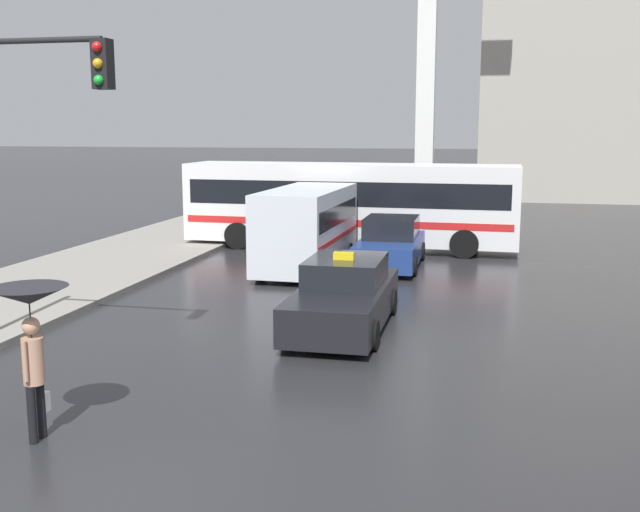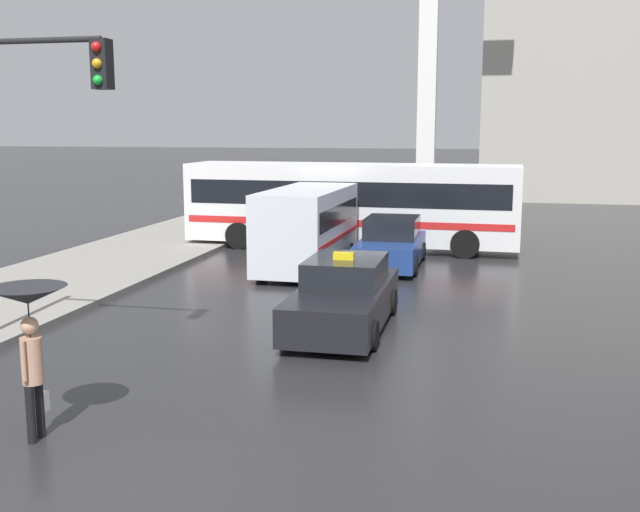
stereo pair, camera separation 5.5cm
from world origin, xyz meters
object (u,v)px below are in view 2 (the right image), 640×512
(sedan_red, at_px, (391,245))
(pedestrian_with_umbrella, at_px, (29,317))
(ambulance_van, at_px, (307,225))
(taxi, at_px, (344,297))
(city_bus, at_px, (351,202))

(sedan_red, distance_m, pedestrian_with_umbrella, 14.60)
(ambulance_van, relative_size, pedestrian_with_umbrella, 2.47)
(taxi, xyz_separation_m, ambulance_van, (-2.36, 6.40, 0.68))
(taxi, height_order, city_bus, city_bus)
(sedan_red, distance_m, city_bus, 3.99)
(sedan_red, relative_size, city_bus, 0.37)
(city_bus, relative_size, pedestrian_with_umbrella, 5.44)
(sedan_red, relative_size, pedestrian_with_umbrella, 2.01)
(city_bus, bearing_deg, sedan_red, 30.86)
(taxi, height_order, ambulance_van, ambulance_van)
(taxi, height_order, pedestrian_with_umbrella, pedestrian_with_umbrella)
(city_bus, height_order, pedestrian_with_umbrella, city_bus)
(sedan_red, bearing_deg, pedestrian_with_umbrella, 77.61)
(ambulance_van, distance_m, pedestrian_with_umbrella, 13.16)
(ambulance_van, xyz_separation_m, pedestrian_with_umbrella, (-0.70, -13.14, 0.39))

